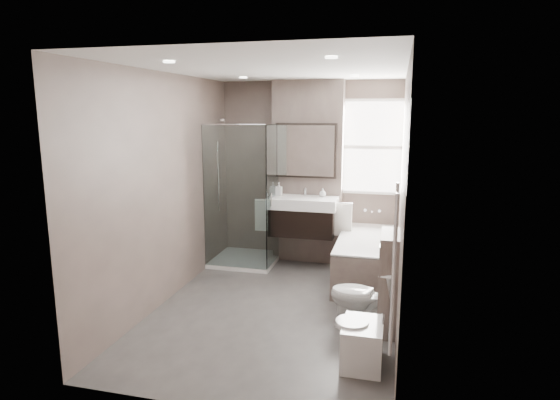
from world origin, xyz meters
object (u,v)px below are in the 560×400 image
(vanity, at_px, (303,216))
(bidet, at_px, (362,343))
(toilet, at_px, (363,297))
(bathtub, at_px, (368,257))

(vanity, relative_size, bidet, 1.92)
(bidet, bearing_deg, toilet, 93.66)
(bidet, bearing_deg, vanity, 112.70)
(vanity, distance_m, bathtub, 1.07)
(vanity, xyz_separation_m, toilet, (0.97, -1.73, -0.40))
(vanity, relative_size, bathtub, 0.59)
(bathtub, xyz_separation_m, bidet, (0.09, -2.10, -0.11))
(toilet, bearing_deg, vanity, -141.04)
(vanity, distance_m, bidet, 2.68)
(toilet, bearing_deg, bidet, 13.33)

